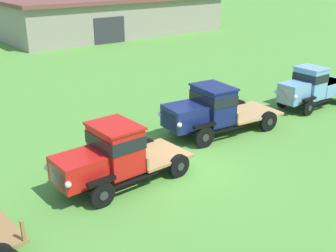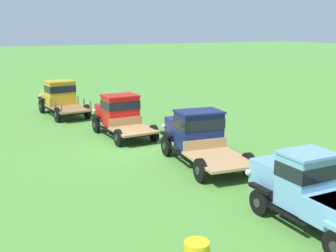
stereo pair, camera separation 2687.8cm
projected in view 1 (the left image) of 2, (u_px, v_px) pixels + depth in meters
ground_plane at (184, 167)px, 15.47m from camera, size 240.00×240.00×0.00m
farm_shed at (114, 15)px, 44.11m from camera, size 22.83×9.85×3.88m
vintage_truck_second_in_line at (111, 155)px, 13.80m from camera, size 4.91×2.23×2.14m
vintage_truck_midrow_center at (210, 110)px, 18.03m from camera, size 5.75×2.73×2.16m
vintage_truck_far_side at (312, 87)px, 21.65m from camera, size 4.62×1.83×2.14m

